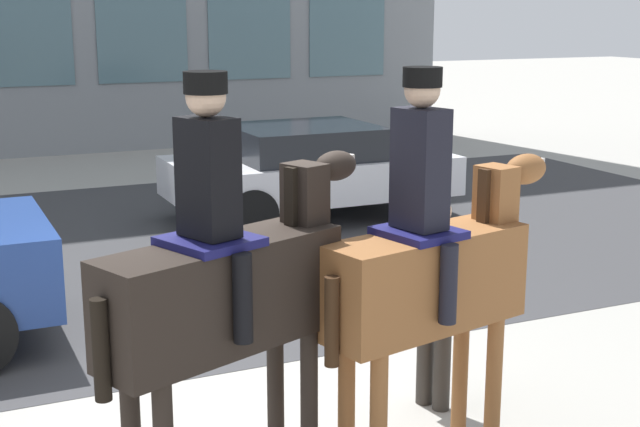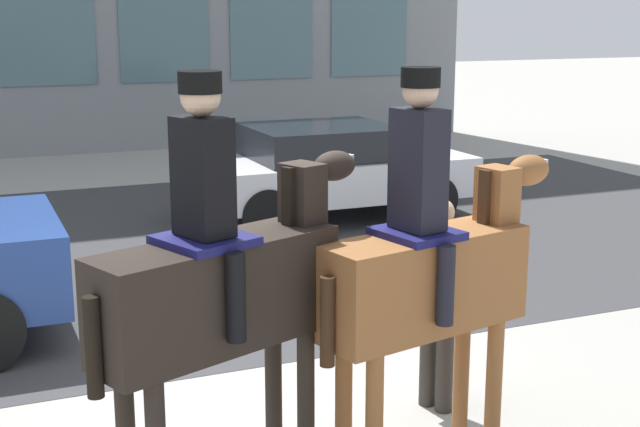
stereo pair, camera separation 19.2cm
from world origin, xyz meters
TOP-DOWN VIEW (x-y plane):
  - ground_plane at (0.00, 0.00)m, footprint 80.00×80.00m
  - road_surface at (0.00, 4.75)m, footprint 19.17×8.50m
  - mounted_horse_lead at (-0.58, -1.48)m, footprint 1.86×0.97m
  - mounted_horse_companion at (0.78, -1.48)m, footprint 1.87×0.75m
  - pedestrian_bystander at (1.28, -0.76)m, footprint 0.78×0.67m
  - street_car_far_lane at (2.99, 5.44)m, footprint 4.02×2.06m

SIDE VIEW (x-z plane):
  - ground_plane at x=0.00m, z-range 0.00..0.00m
  - road_surface at x=0.00m, z-range 0.00..0.01m
  - street_car_far_lane at x=2.99m, z-range 0.05..1.41m
  - pedestrian_bystander at x=1.28m, z-range 0.14..1.77m
  - mounted_horse_companion at x=0.78m, z-range 0.04..2.67m
  - mounted_horse_lead at x=-0.58m, z-range 0.10..2.74m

